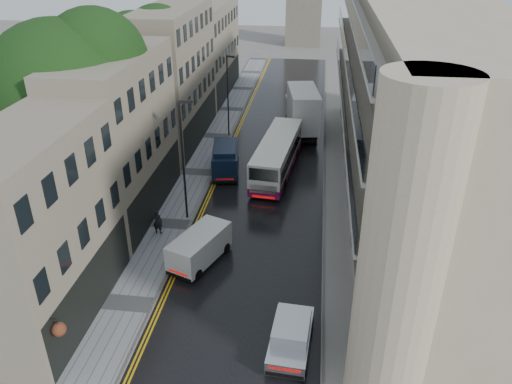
% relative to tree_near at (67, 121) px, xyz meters
% --- Properties ---
extents(road, '(9.00, 85.00, 0.02)m').
position_rel_tree_near_xyz_m(road, '(12.50, 7.50, -6.94)').
color(road, black).
rests_on(road, ground).
extents(left_sidewalk, '(2.70, 85.00, 0.12)m').
position_rel_tree_near_xyz_m(left_sidewalk, '(6.65, 7.50, -6.89)').
color(left_sidewalk, gray).
rests_on(left_sidewalk, ground).
extents(right_sidewalk, '(1.80, 85.00, 0.12)m').
position_rel_tree_near_xyz_m(right_sidewalk, '(17.90, 7.50, -6.89)').
color(right_sidewalk, slate).
rests_on(right_sidewalk, ground).
extents(old_shop_row, '(4.50, 56.00, 12.00)m').
position_rel_tree_near_xyz_m(old_shop_row, '(3.05, 10.00, -0.95)').
color(old_shop_row, gray).
rests_on(old_shop_row, ground).
extents(modern_block, '(8.00, 40.00, 14.00)m').
position_rel_tree_near_xyz_m(modern_block, '(22.80, 6.00, 0.05)').
color(modern_block, '#C6B193').
rests_on(modern_block, ground).
extents(tree_near, '(10.56, 10.56, 13.89)m').
position_rel_tree_near_xyz_m(tree_near, '(0.00, 0.00, 0.00)').
color(tree_near, black).
rests_on(tree_near, ground).
extents(tree_far, '(9.24, 9.24, 12.46)m').
position_rel_tree_near_xyz_m(tree_far, '(0.30, 13.00, -0.72)').
color(tree_far, black).
rests_on(tree_far, ground).
extents(cream_bus, '(3.52, 10.90, 2.92)m').
position_rel_tree_near_xyz_m(cream_bus, '(11.67, 5.66, -5.46)').
color(cream_bus, silver).
rests_on(cream_bus, road).
extents(white_lorry, '(3.91, 8.98, 4.56)m').
position_rel_tree_near_xyz_m(white_lorry, '(13.78, 15.95, -4.65)').
color(white_lorry, silver).
rests_on(white_lorry, road).
extents(silver_hatchback, '(2.11, 4.29, 1.56)m').
position_rel_tree_near_xyz_m(silver_hatchback, '(14.54, -12.52, -6.14)').
color(silver_hatchback, '#AAABAF').
rests_on(silver_hatchback, road).
extents(white_van, '(3.38, 4.79, 1.99)m').
position_rel_tree_near_xyz_m(white_van, '(8.20, -5.82, -5.93)').
color(white_van, silver).
rests_on(white_van, road).
extents(navy_van, '(2.76, 5.32, 2.59)m').
position_rel_tree_near_xyz_m(navy_van, '(8.20, 6.11, -5.63)').
color(navy_van, black).
rests_on(navy_van, road).
extents(pedestrian, '(0.66, 0.44, 1.76)m').
position_rel_tree_near_xyz_m(pedestrian, '(6.15, -2.07, -5.95)').
color(pedestrian, black).
rests_on(pedestrian, left_sidewalk).
extents(lamp_post_near, '(0.97, 0.44, 8.38)m').
position_rel_tree_near_xyz_m(lamp_post_near, '(7.53, 0.18, -2.63)').
color(lamp_post_near, black).
rests_on(lamp_post_near, left_sidewalk).
extents(lamp_post_far, '(0.87, 0.51, 7.68)m').
position_rel_tree_near_xyz_m(lamp_post_far, '(7.67, 16.25, -2.98)').
color(lamp_post_far, black).
rests_on(lamp_post_far, left_sidewalk).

